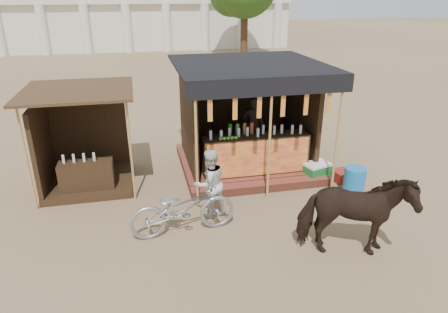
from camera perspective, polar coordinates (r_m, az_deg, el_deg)
name	(u,v)px	position (r m, az deg, el deg)	size (l,w,h in m)	color
ground	(242,242)	(7.73, 2.65, -12.06)	(120.00, 120.00, 0.00)	#846B4C
main_stall	(247,131)	(10.43, 3.33, 3.70)	(3.60, 3.61, 2.78)	brown
secondary_stall	(79,152)	(10.11, -19.95, 0.66)	(2.40, 2.40, 2.38)	#342213
cow	(354,216)	(7.32, 18.09, -8.05)	(0.86, 1.88, 1.59)	black
motorbike	(183,208)	(7.75, -5.90, -7.36)	(0.72, 2.06, 1.08)	#9B9BA3
bystander	(210,183)	(8.22, -2.05, -3.83)	(0.71, 0.56, 1.47)	silver
blue_barrel	(354,181)	(9.69, 18.11, -3.38)	(0.49, 0.49, 0.67)	#1765AE
red_crate	(342,176)	(10.36, 16.47, -2.66)	(0.42, 0.42, 0.27)	maroon
cooler	(316,171)	(10.20, 13.07, -2.10)	(0.74, 0.61, 0.46)	#176A28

